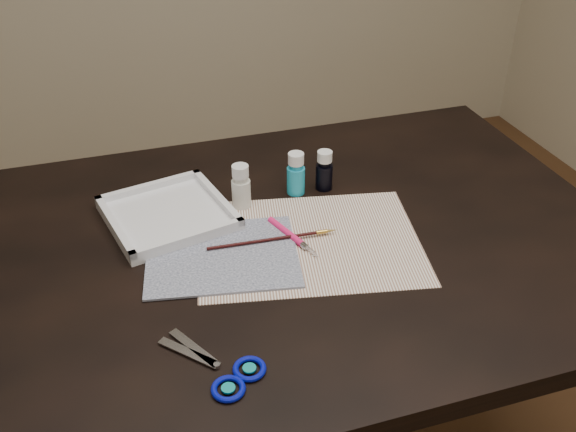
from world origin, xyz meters
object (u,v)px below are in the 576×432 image
object	(u,v)px
paper	(309,242)
paint_bottle_navy	(324,170)
paint_bottle_cyan	(296,173)
scissors	(205,363)
canvas	(222,255)
paint_bottle_white	(241,186)
palette_tray	(168,214)

from	to	relation	value
paper	paint_bottle_navy	distance (m)	0.21
paper	paint_bottle_cyan	bearing A→B (deg)	79.87
paint_bottle_cyan	scissors	size ratio (longest dim) A/B	0.48
canvas	paint_bottle_cyan	xyz separation A→B (m)	(0.20, 0.18, 0.04)
paint_bottle_white	paint_bottle_cyan	bearing A→B (deg)	8.35
paint_bottle_white	palette_tray	bearing A→B (deg)	-178.43
canvas	scissors	world-z (taller)	scissors
paint_bottle_navy	scissors	bearing A→B (deg)	-128.77
paint_bottle_white	paint_bottle_cyan	world-z (taller)	paint_bottle_white
paint_bottle_cyan	paint_bottle_navy	size ratio (longest dim) A/B	1.06
paint_bottle_cyan	paint_bottle_navy	world-z (taller)	paint_bottle_cyan
paint_bottle_white	paint_bottle_cyan	size ratio (longest dim) A/B	1.01
paint_bottle_navy	palette_tray	distance (m)	0.34
paint_bottle_navy	canvas	bearing A→B (deg)	-146.29
palette_tray	paint_bottle_cyan	bearing A→B (deg)	4.63
paper	paint_bottle_navy	bearing A→B (deg)	62.01
paint_bottle_white	paint_bottle_navy	size ratio (longest dim) A/B	1.07
palette_tray	scissors	bearing A→B (deg)	-91.06
paper	canvas	xyz separation A→B (m)	(-0.17, 0.00, 0.00)
paper	scissors	distance (m)	0.35
paper	palette_tray	size ratio (longest dim) A/B	1.83
paint_bottle_cyan	paper	bearing A→B (deg)	-100.13
canvas	palette_tray	world-z (taller)	palette_tray
paint_bottle_white	scissors	distance (m)	0.44
canvas	paint_bottle_cyan	distance (m)	0.27
canvas	palette_tray	size ratio (longest dim) A/B	1.20
canvas	scissors	distance (m)	0.27
paper	palette_tray	xyz separation A→B (m)	(-0.24, 0.16, 0.01)
canvas	paper	bearing A→B (deg)	-1.34
paper	palette_tray	bearing A→B (deg)	146.90
paint_bottle_white	paint_bottle_navy	world-z (taller)	paint_bottle_white
paint_bottle_cyan	scissors	xyz separation A→B (m)	(-0.28, -0.43, -0.04)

